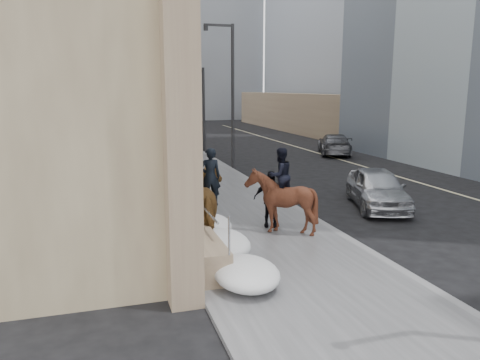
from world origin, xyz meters
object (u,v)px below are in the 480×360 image
(mounted_horse_left, at_px, (211,202))
(pedestrian, at_px, (270,199))
(car_grey, at_px, (334,144))
(mounted_horse_right, at_px, (281,198))
(car_silver, at_px, (377,188))

(mounted_horse_left, distance_m, pedestrian, 2.29)
(mounted_horse_left, height_order, car_grey, mounted_horse_left)
(mounted_horse_right, bearing_deg, mounted_horse_left, -14.01)
(car_silver, bearing_deg, car_grey, 87.01)
(car_silver, bearing_deg, mounted_horse_right, -136.73)
(mounted_horse_left, relative_size, car_silver, 0.61)
(car_grey, bearing_deg, pedestrian, 77.69)
(pedestrian, distance_m, car_silver, 5.22)
(car_grey, bearing_deg, mounted_horse_left, 73.90)
(mounted_horse_right, height_order, car_grey, mounted_horse_right)
(pedestrian, bearing_deg, car_silver, 38.36)
(mounted_horse_right, bearing_deg, car_silver, -170.58)
(mounted_horse_left, height_order, car_silver, mounted_horse_left)
(mounted_horse_right, xyz_separation_m, pedestrian, (-0.08, 0.71, -0.19))
(car_silver, relative_size, car_grey, 0.91)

